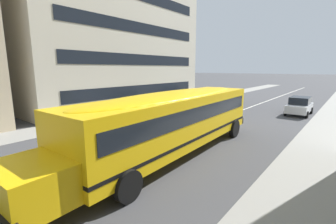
{
  "coord_description": "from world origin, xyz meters",
  "views": [
    {
      "loc": [
        -5.28,
        -8.7,
        4.21
      ],
      "look_at": [
        4.38,
        -0.98,
        1.89
      ],
      "focal_mm": 24.82,
      "sensor_mm": 36.0,
      "label": 1
    }
  ],
  "objects_px": {
    "school_bus": "(172,118)",
    "parked_car_silver_by_entrance": "(300,106)",
    "parked_car_dark_blue_by_hydrant": "(217,95)",
    "parked_car_green_near_corner": "(179,102)"
  },
  "relations": [
    {
      "from": "school_bus",
      "to": "parked_car_silver_by_entrance",
      "type": "bearing_deg",
      "value": 167.07
    },
    {
      "from": "parked_car_dark_blue_by_hydrant",
      "to": "parked_car_silver_by_entrance",
      "type": "height_order",
      "value": "same"
    },
    {
      "from": "parked_car_green_near_corner",
      "to": "school_bus",
      "type": "bearing_deg",
      "value": -145.68
    },
    {
      "from": "school_bus",
      "to": "parked_car_dark_blue_by_hydrant",
      "type": "xyz_separation_m",
      "value": [
        19.12,
        7.2,
        -1.0
      ]
    },
    {
      "from": "parked_car_green_near_corner",
      "to": "parked_car_dark_blue_by_hydrant",
      "type": "bearing_deg",
      "value": 0.9
    },
    {
      "from": "school_bus",
      "to": "parked_car_green_near_corner",
      "type": "xyz_separation_m",
      "value": [
        10.34,
        7.06,
        -1.0
      ]
    },
    {
      "from": "school_bus",
      "to": "parked_car_dark_blue_by_hydrant",
      "type": "bearing_deg",
      "value": -161.21
    },
    {
      "from": "school_bus",
      "to": "parked_car_green_near_corner",
      "type": "bearing_deg",
      "value": -147.51
    },
    {
      "from": "school_bus",
      "to": "parked_car_silver_by_entrance",
      "type": "distance_m",
      "value": 15.7
    },
    {
      "from": "parked_car_dark_blue_by_hydrant",
      "to": "parked_car_silver_by_entrance",
      "type": "relative_size",
      "value": 1.0
    }
  ]
}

